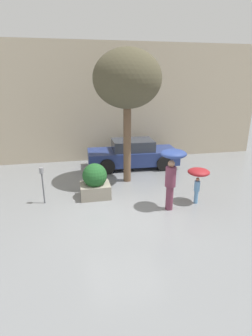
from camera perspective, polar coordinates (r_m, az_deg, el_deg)
The scene contains 8 objects.
ground_plane at distance 8.70m, azimuth -0.76°, elevation -10.10°, with size 40.00×40.00×0.00m, color slate.
building_facade at distance 14.11m, azimuth -5.92°, elevation 13.78°, with size 18.00×0.30×6.00m.
planter_box at distance 9.76m, azimuth -6.77°, elevation -2.95°, with size 1.09×0.90×1.30m.
person_adult at distance 8.66m, azimuth 10.01°, elevation 0.35°, with size 0.85×0.85×2.06m.
person_child at distance 9.45m, azimuth 15.48°, elevation -1.41°, with size 0.76×0.76×1.27m.
parked_car_near at distance 13.07m, azimuth 1.44°, elevation 2.99°, with size 4.45×2.00×1.39m.
street_tree at distance 10.66m, azimuth 0.28°, elevation 18.59°, with size 2.68×2.68×5.36m.
parking_meter at distance 9.52m, azimuth -17.79°, elevation -2.11°, with size 0.14×0.14×1.34m.
Camera 1 is at (-1.41, -7.49, 4.20)m, focal length 28.00 mm.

